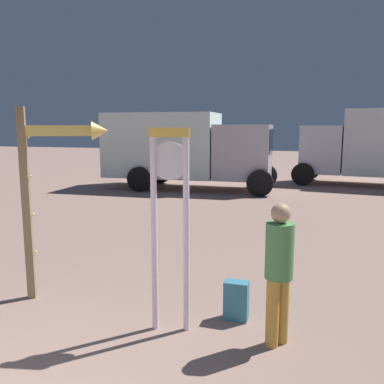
{
  "coord_description": "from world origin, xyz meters",
  "views": [
    {
      "loc": [
        2.38,
        -1.83,
        2.3
      ],
      "look_at": [
        0.35,
        4.76,
        1.2
      ],
      "focal_mm": 37.72,
      "sensor_mm": 36.0,
      "label": 1
    }
  ],
  "objects": [
    {
      "name": "box_truck_near",
      "position": [
        -2.45,
        12.77,
        1.56
      ],
      "size": [
        6.49,
        2.71,
        2.85
      ],
      "color": "white",
      "rests_on": "ground_plane"
    },
    {
      "name": "backpack",
      "position": [
        1.54,
        2.73,
        0.23
      ],
      "size": [
        0.29,
        0.21,
        0.48
      ],
      "color": "teal",
      "rests_on": "ground_plane"
    },
    {
      "name": "standing_clock",
      "position": [
        0.86,
        2.27,
        1.41
      ],
      "size": [
        0.45,
        0.18,
        2.3
      ],
      "color": "white",
      "rests_on": "ground_plane"
    },
    {
      "name": "arrow_sign",
      "position": [
        -0.94,
        2.7,
        1.72
      ],
      "size": [
        1.09,
        0.7,
        2.57
      ],
      "color": "#8E744F",
      "rests_on": "ground_plane"
    },
    {
      "name": "person_near_clock",
      "position": [
        2.06,
        2.29,
        0.86
      ],
      "size": [
        0.29,
        0.29,
        1.54
      ],
      "color": "gold",
      "rests_on": "ground_plane"
    }
  ]
}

